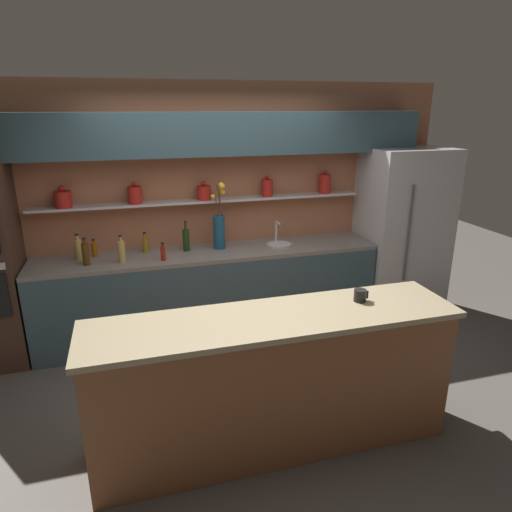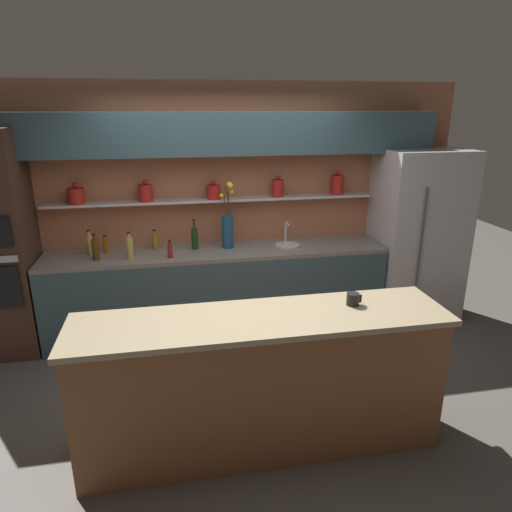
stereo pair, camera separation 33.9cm
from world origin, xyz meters
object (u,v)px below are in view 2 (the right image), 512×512
bottle_spirit_0 (130,248)px  bottle_sauce_2 (106,245)px  bottle_sauce_3 (170,250)px  coffee_mug (353,299)px  flower_vase (228,227)px  bottle_spirit_6 (95,249)px  sink_fixture (288,244)px  bottle_wine_4 (195,238)px  bottle_oil_1 (155,242)px  refrigerator (417,237)px  bottle_spirit_5 (90,244)px

bottle_spirit_0 → bottle_sauce_2: (-0.26, 0.25, -0.03)m
bottle_sauce_2 → bottle_sauce_3: size_ratio=1.01×
coffee_mug → flower_vase: bearing=109.3°
bottle_spirit_6 → sink_fixture: bearing=2.9°
bottle_sauce_3 → bottle_wine_4: size_ratio=0.57×
coffee_mug → bottle_sauce_3: bearing=127.9°
bottle_oil_1 → bottle_spirit_6: size_ratio=0.81×
flower_vase → sink_fixture: 0.67m
bottle_sauce_2 → bottle_wine_4: bearing=-3.5°
refrigerator → bottle_wine_4: size_ratio=6.03×
flower_vase → bottle_wine_4: bearing=176.8°
bottle_spirit_5 → refrigerator: bearing=-2.1°
refrigerator → bottle_oil_1: size_ratio=8.95×
refrigerator → bottle_sauce_3: bearing=-177.4°
bottle_spirit_0 → bottle_oil_1: (0.24, 0.26, -0.03)m
bottle_spirit_6 → flower_vase: bearing=7.0°
bottle_wine_4 → bottle_spirit_5: bearing=-180.0°
flower_vase → bottle_oil_1: 0.77m
bottle_spirit_0 → bottle_wine_4: (0.65, 0.20, 0.01)m
flower_vase → bottle_sauce_2: size_ratio=3.85×
bottle_sauce_2 → bottle_spirit_6: size_ratio=0.70×
bottle_sauce_2 → bottle_spirit_5: 0.16m
bottle_oil_1 → bottle_sauce_2: (-0.50, -0.01, -0.01)m
flower_vase → sink_fixture: flower_vase is taller
refrigerator → bottle_wine_4: 2.47m
coffee_mug → sink_fixture: bearing=90.2°
bottle_spirit_0 → bottle_sauce_3: size_ratio=1.48×
bottle_spirit_6 → coffee_mug: size_ratio=2.43×
bottle_spirit_0 → bottle_spirit_5: (-0.40, 0.20, -0.00)m
bottle_oil_1 → refrigerator: bearing=-3.8°
refrigerator → flower_vase: refrigerator is taller
refrigerator → bottle_sauce_3: 2.73m
refrigerator → bottle_sauce_2: bearing=176.9°
refrigerator → bottle_spirit_6: bearing=-179.1°
sink_fixture → bottle_sauce_2: size_ratio=1.46×
bottle_sauce_3 → bottle_spirit_6: bottle_spirit_6 is taller
sink_fixture → bottle_oil_1: 1.40m
bottle_spirit_6 → bottle_spirit_0: bearing=-3.3°
bottle_spirit_0 → bottle_sauce_3: bearing=-8.0°
refrigerator → bottle_wine_4: (-2.47, 0.13, 0.08)m
sink_fixture → refrigerator: bearing=-1.9°
flower_vase → bottle_spirit_5: 1.40m
bottle_spirit_0 → bottle_wine_4: bottle_wine_4 is taller
sink_fixture → bottle_oil_1: size_ratio=1.25×
bottle_wine_4 → coffee_mug: bearing=-62.0°
refrigerator → bottle_oil_1: (-2.88, 0.19, 0.04)m
bottle_sauce_3 → bottle_wine_4: bottle_wine_4 is taller
bottle_spirit_5 → coffee_mug: bearing=-42.4°
flower_vase → bottle_sauce_3: (-0.61, -0.23, -0.15)m
sink_fixture → bottle_sauce_3: 1.26m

